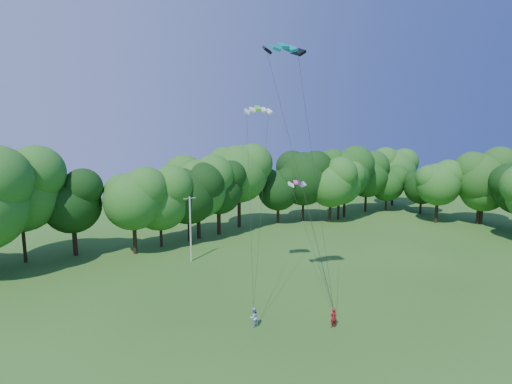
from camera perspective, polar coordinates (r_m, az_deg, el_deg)
utility_pole at (r=46.44m, az=-9.34°, el=-5.14°), size 1.52×0.21×7.59m
kite_flyer_left at (r=32.73m, az=10.99°, el=-17.22°), size 0.60×0.42×1.55m
kite_flyer_right at (r=32.24m, az=-0.34°, el=-17.44°), size 0.83×0.67×1.59m
kite_teal at (r=32.62m, az=3.85°, el=20.13°), size 3.43×2.16×0.70m
kite_green at (r=37.67m, az=0.25°, el=11.88°), size 2.79×2.01×0.55m
kite_pink at (r=38.99m, az=5.86°, el=1.38°), size 1.92×1.46×0.34m
tree_back_center at (r=54.13m, az=-9.66°, el=0.92°), size 8.47×8.47×12.32m
tree_back_east at (r=68.23m, az=11.84°, el=2.29°), size 8.20×8.20×11.93m
tree_flank_east at (r=72.60m, az=29.52°, el=2.24°), size 8.94×8.94×13.00m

